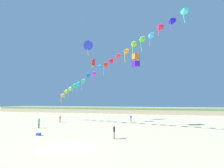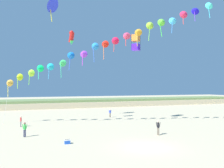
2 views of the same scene
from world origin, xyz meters
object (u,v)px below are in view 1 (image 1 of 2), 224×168
object	(u,v)px
large_kite_mid_trail	(88,45)
beach_cooler	(38,134)
person_near_right	(39,123)
large_kite_high_solo	(93,63)
large_kite_low_lead	(136,60)
person_mid_center	(114,131)
person_far_left	(60,118)
person_near_left	(131,118)

from	to	relation	value
large_kite_mid_trail	beach_cooler	bearing A→B (deg)	-90.64
person_near_right	large_kite_high_solo	xyz separation A→B (m)	(7.07, 8.56, 12.83)
person_near_right	large_kite_low_lead	size ratio (longest dim) A/B	0.65
person_near_right	large_kite_mid_trail	xyz separation A→B (m)	(4.22, 11.89, 18.76)
person_near_right	beach_cooler	distance (m)	6.47
person_mid_center	large_kite_mid_trail	xyz separation A→B (m)	(-10.75, 16.47, 18.73)
large_kite_low_lead	person_near_right	bearing A→B (deg)	-161.25
person_far_left	large_kite_mid_trail	world-z (taller)	large_kite_mid_trail
person_near_left	person_far_left	bearing A→B (deg)	-161.14
large_kite_low_lead	large_kite_high_solo	distance (m)	10.50
person_near_right	person_far_left	world-z (taller)	person_near_right
beach_cooler	large_kite_high_solo	bearing A→B (deg)	77.34
person_near_right	person_far_left	size ratio (longest dim) A/B	1.09
person_near_right	large_kite_high_solo	distance (m)	16.97
person_near_right	beach_cooler	xyz separation A→B (m)	(4.03, -5.01, -0.77)
large_kite_low_lead	person_mid_center	bearing A→B (deg)	-102.10
person_far_left	person_mid_center	bearing A→B (deg)	-38.17
person_mid_center	large_kite_mid_trail	size ratio (longest dim) A/B	0.42
large_kite_high_solo	beach_cooler	size ratio (longest dim) A/B	3.90
person_near_left	large_kite_mid_trail	size ratio (longest dim) A/B	0.38
person_near_left	person_near_right	bearing A→B (deg)	-139.76
person_mid_center	person_far_left	bearing A→B (deg)	141.83
person_near_right	person_far_left	xyz separation A→B (m)	(-0.46, 7.55, -0.08)
person_near_right	person_mid_center	size ratio (longest dim) A/B	0.97
person_near_right	person_far_left	distance (m)	7.57
person_near_left	large_kite_mid_trail	bearing A→B (deg)	-174.64
person_near_left	large_kite_high_solo	xyz separation A→B (m)	(-8.21, -4.37, 12.89)
person_far_left	large_kite_low_lead	xyz separation A→B (m)	(17.65, -1.71, 12.17)
large_kite_mid_trail	person_near_left	bearing A→B (deg)	5.36
person_far_left	person_near_left	bearing A→B (deg)	18.86
large_kite_mid_trail	large_kite_high_solo	size ratio (longest dim) A/B	1.87
person_mid_center	large_kite_mid_trail	world-z (taller)	large_kite_mid_trail
person_mid_center	large_kite_low_lead	size ratio (longest dim) A/B	0.67
person_near_left	large_kite_high_solo	world-z (taller)	large_kite_high_solo
person_far_left	large_kite_low_lead	bearing A→B (deg)	-5.55
large_kite_low_lead	beach_cooler	world-z (taller)	large_kite_low_lead
large_kite_low_lead	beach_cooler	bearing A→B (deg)	-140.53
person_near_right	person_mid_center	distance (m)	15.64
large_kite_mid_trail	large_kite_low_lead	bearing A→B (deg)	-25.02
person_far_left	large_kite_high_solo	world-z (taller)	large_kite_high_solo
person_near_left	person_far_left	distance (m)	16.64
large_kite_high_solo	person_mid_center	bearing A→B (deg)	-59.00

